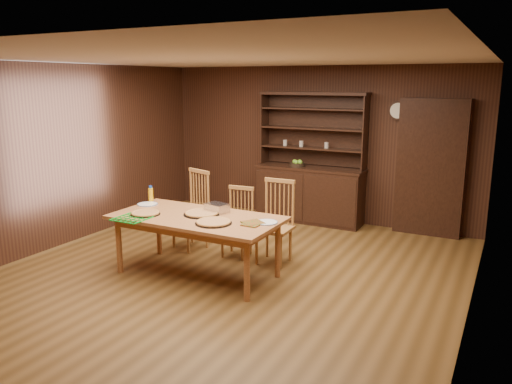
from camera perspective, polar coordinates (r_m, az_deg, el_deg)
The scene contains 20 objects.
floor at distance 6.28m, azimuth -3.35°, elevation -9.41°, with size 6.00×6.00×0.00m, color brown.
room_shell at distance 5.87m, azimuth -3.55°, elevation 5.02°, with size 6.00×6.00×6.00m.
china_hutch at distance 8.49m, azimuth 6.18°, elevation 0.58°, with size 1.84×0.52×2.17m.
doorway at distance 8.07m, azimuth 19.31°, elevation 2.60°, with size 1.00×0.18×2.10m, color black.
wall_clock at distance 8.12m, azimuth 15.94°, elevation 8.94°, with size 0.30×0.05×0.30m.
dining_table at distance 6.10m, azimuth -6.79°, elevation -3.42°, with size 2.06×1.03×0.75m.
chair_left at distance 7.17m, azimuth -7.08°, elevation -1.66°, with size 0.57×0.56×1.12m.
chair_center at distance 6.82m, azimuth -2.00°, elevation -3.15°, with size 0.41×0.39×0.95m.
chair_right at distance 6.57m, azimuth 2.35°, elevation -3.03°, with size 0.46×0.44×1.10m.
pizza_left at distance 6.25m, azimuth -12.53°, elevation -2.37°, with size 0.36×0.36×0.04m.
pizza_right at distance 5.74m, azimuth -4.88°, elevation -3.45°, with size 0.42×0.42×0.04m.
pizza_center at distance 6.13m, azimuth -6.23°, elevation -2.43°, with size 0.44×0.44×0.04m.
cooling_rack at distance 6.11m, azimuth -13.99°, elevation -2.89°, with size 0.37×0.37×0.02m, color green, non-canonical shape.
plate_left at distance 6.73m, azimuth -12.30°, elevation -1.37°, with size 0.27×0.27×0.02m.
plate_right at distance 5.75m, azimuth 1.20°, elevation -3.48°, with size 0.26×0.26×0.02m.
foil_dish at distance 6.23m, azimuth -4.49°, elevation -1.81°, with size 0.27×0.20×0.11m, color silver.
juice_bottle at distance 6.86m, azimuth -11.93°, elevation -0.29°, with size 0.06×0.06×0.22m.
pot_holder_a at distance 5.67m, azimuth -0.48°, elevation -3.72°, with size 0.20×0.20×0.01m, color #A72013.
pot_holder_b at distance 5.72m, azimuth -0.33°, elevation -3.55°, with size 0.22×0.22×0.02m, color #A72013.
fruit_bowl at distance 8.43m, azimuth 4.76°, elevation 3.22°, with size 0.26×0.26×0.12m.
Camera 1 is at (3.01, -4.98, 2.35)m, focal length 35.00 mm.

